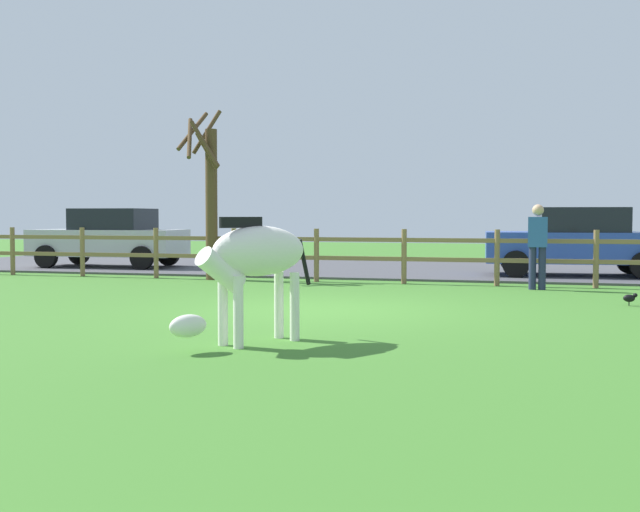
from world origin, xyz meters
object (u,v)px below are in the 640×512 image
object	(u,v)px
zebra	(253,261)
visitor_near_fence	(538,243)
crow_on_grass	(630,298)
parked_car_silver	(110,237)
parked_car_blue	(577,241)
bare_tree	(209,193)

from	to	relation	value
zebra	visitor_near_fence	bearing A→B (deg)	68.85
zebra	crow_on_grass	xyz separation A→B (m)	(4.41, 5.16, -0.80)
crow_on_grass	parked_car_silver	bearing A→B (deg)	155.33
parked_car_silver	parked_car_blue	bearing A→B (deg)	0.25
zebra	visitor_near_fence	xyz separation A→B (m)	(2.96, 7.65, -0.02)
bare_tree	parked_car_blue	xyz separation A→B (m)	(7.87, 2.77, -1.08)
bare_tree	zebra	distance (m)	9.23
parked_car_blue	parked_car_silver	distance (m)	11.94
parked_car_blue	visitor_near_fence	distance (m)	3.43
bare_tree	zebra	world-z (taller)	bare_tree
crow_on_grass	parked_car_silver	xyz separation A→B (m)	(-12.56, 5.77, 0.72)
bare_tree	crow_on_grass	bearing A→B (deg)	-19.78
visitor_near_fence	bare_tree	bearing A→B (deg)	175.44
bare_tree	parked_car_silver	size ratio (longest dim) A/B	0.93
crow_on_grass	parked_car_blue	bearing A→B (deg)	96.06
visitor_near_fence	crow_on_grass	bearing A→B (deg)	-59.88
crow_on_grass	visitor_near_fence	xyz separation A→B (m)	(-1.45, 2.49, 0.78)
zebra	visitor_near_fence	world-z (taller)	visitor_near_fence
crow_on_grass	visitor_near_fence	world-z (taller)	visitor_near_fence
visitor_near_fence	parked_car_blue	bearing A→B (deg)	76.03
zebra	visitor_near_fence	distance (m)	8.21
parked_car_blue	visitor_near_fence	bearing A→B (deg)	-103.97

